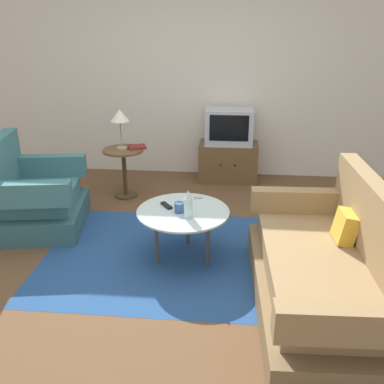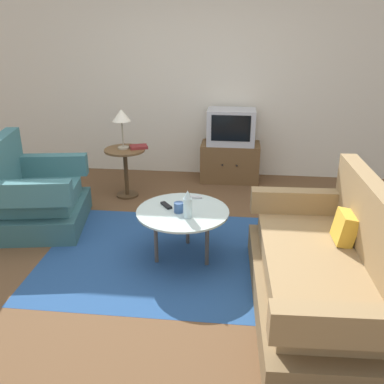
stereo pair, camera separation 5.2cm
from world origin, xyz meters
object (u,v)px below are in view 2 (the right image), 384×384
Objects in this scene: television at (231,127)px; tv_remote_dark at (166,205)px; table_lamp at (121,117)px; tv_remote_silver at (194,197)px; couch at (326,274)px; mug at (179,207)px; armchair at (35,198)px; coffee_table at (183,214)px; tv_stand at (230,162)px; side_table at (125,163)px; book at (139,147)px; vase at (188,204)px.

tv_remote_dark is (-0.53, -1.99, -0.26)m from television.
table_lamp reaches higher than tv_remote_silver.
tv_remote_dark is (-1.32, 0.71, 0.18)m from couch.
armchair is at bearing 162.44° from mug.
television is at bearing 27.81° from table_lamp.
coffee_table is (1.62, -0.47, 0.11)m from armchair.
coffee_table is at bearing -57.08° from table_lamp.
tv_stand is at bearing 13.92° from couch.
table_lamp is (0.72, 0.92, 0.67)m from armchair.
armchair is 7.28× the size of tv_remote_dark.
table_lamp is at bearing 135.36° from side_table.
tv_remote_silver is at bearing -48.53° from table_lamp.
side_table is 0.98× the size of television.
book is (0.90, 0.96, 0.30)m from armchair.
vase reaches higher than side_table.
armchair is 1.68m from mug.
side_table is at bearing -44.64° from table_lamp.
side_table is 1.46m from television.
vase is 1.02× the size of book.
tv_stand is at bearing 9.92° from book.
coffee_table is 0.09m from mug.
table_lamp reaches higher than couch.
tv_stand is 1.64× the size of table_lamp.
table_lamp is 1.56m from tv_remote_silver.
book is at bearing 116.82° from coffee_table.
book is (-0.78, 1.56, 0.03)m from vase.
tv_remote_silver is (-0.30, -1.79, 0.22)m from tv_stand.
side_table is at bearing 122.71° from coffee_table.
table_lamp is at bearing -152.19° from television.
television is at bearing 81.97° from vase.
armchair reaches higher than coffee_table.
mug is 0.18m from tv_remote_dark.
table_lamp reaches higher than armchair.
tv_stand reaches higher than coffee_table.
tv_stand is (1.25, 0.71, -0.18)m from side_table.
book reaches higher than coffee_table.
tv_remote_silver is at bearing 72.99° from mug.
tv_stand is at bearing 29.51° from side_table.
side_table is at bearing 177.72° from book.
book reaches higher than tv_remote_silver.
television is 1.27m from book.
tv_remote_dark is at bearing -104.98° from television.
mug is 0.87× the size of tv_remote_dark.
tv_remote_silver is at bearing 76.01° from coffee_table.
table_lamp is 3.60× the size of mug.
tv_remote_silver is (-1.08, 0.93, 0.18)m from couch.
side_table is 2.46× the size of book.
coffee_table is 2.12m from tv_stand.
tv_remote_dark is at bearing 65.34° from armchair.
tv_remote_dark and tv_remote_silver have the same top height.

